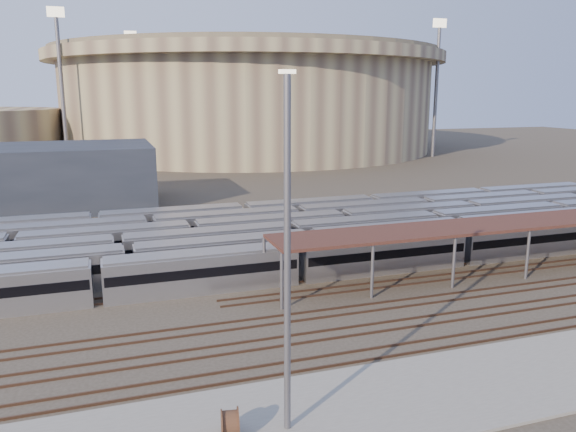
% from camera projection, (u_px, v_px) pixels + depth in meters
% --- Properties ---
extents(ground, '(420.00, 420.00, 0.00)m').
position_uv_depth(ground, '(372.00, 303.00, 49.65)').
color(ground, '#383026').
rests_on(ground, ground).
extents(apron, '(50.00, 9.00, 0.20)m').
position_uv_depth(apron, '(410.00, 397.00, 34.19)').
color(apron, gray).
rests_on(apron, ground).
extents(subway_trains, '(122.62, 23.90, 3.60)m').
position_uv_depth(subway_trains, '(297.00, 235.00, 66.21)').
color(subway_trains, silver).
rests_on(subway_trains, ground).
extents(inspection_shed, '(60.30, 6.00, 5.30)m').
position_uv_depth(inspection_shed, '(545.00, 221.00, 59.08)').
color(inspection_shed, slate).
rests_on(inspection_shed, ground).
extents(empty_tracks, '(170.00, 9.62, 0.18)m').
position_uv_depth(empty_tracks, '(401.00, 324.00, 45.00)').
color(empty_tracks, '#4C3323').
rests_on(empty_tracks, ground).
extents(stadium, '(124.00, 124.00, 32.50)m').
position_uv_depth(stadium, '(248.00, 98.00, 183.55)').
color(stadium, tan).
rests_on(stadium, ground).
extents(service_building, '(42.00, 20.00, 10.00)m').
position_uv_depth(service_building, '(16.00, 178.00, 88.73)').
color(service_building, '#1E232D').
rests_on(service_building, ground).
extents(floodlight_0, '(4.00, 1.00, 38.40)m').
position_uv_depth(floodlight_0, '(62.00, 83.00, 137.88)').
color(floodlight_0, slate).
rests_on(floodlight_0, ground).
extents(floodlight_2, '(4.00, 1.00, 38.40)m').
position_uv_depth(floodlight_2, '(436.00, 84.00, 159.48)').
color(floodlight_2, slate).
rests_on(floodlight_2, ground).
extents(floodlight_3, '(4.00, 1.00, 38.40)m').
position_uv_depth(floodlight_3, '(133.00, 86.00, 190.38)').
color(floodlight_3, slate).
rests_on(floodlight_3, ground).
extents(cable_reel_east, '(1.15, 1.74, 1.61)m').
position_uv_depth(cable_reel_east, '(230.00, 423.00, 29.91)').
color(cable_reel_east, '#503220').
rests_on(cable_reel_east, apron).
extents(yard_light_pole, '(0.82, 0.36, 19.13)m').
position_uv_depth(yard_light_pole, '(287.00, 260.00, 28.83)').
color(yard_light_pole, slate).
rests_on(yard_light_pole, apron).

